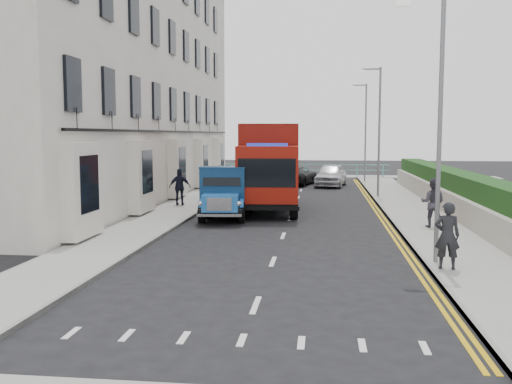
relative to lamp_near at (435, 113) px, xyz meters
name	(u,v)px	position (x,y,z in m)	size (l,w,h in m)	color
ground	(279,247)	(-4.18, 2.00, -4.00)	(120.00, 120.00, 0.00)	black
pavement_west	(184,206)	(-9.38, 11.00, -3.94)	(2.40, 38.00, 0.12)	gray
pavement_east	(411,210)	(1.12, 11.00, -3.94)	(2.60, 38.00, 0.12)	gray
promenade	(306,176)	(-4.18, 31.00, -3.94)	(30.00, 2.50, 0.12)	gray
sea_plane	(313,160)	(-4.18, 62.00, -4.00)	(120.00, 120.00, 0.00)	#4C5867
terrace_west	(123,65)	(-13.65, 15.00, 3.17)	(6.31, 30.20, 14.25)	silver
garden_east	(455,192)	(3.03, 11.00, -3.10)	(1.45, 28.00, 1.75)	#B2AD9E
seafront_railing	(306,171)	(-4.18, 30.20, -3.42)	(13.00, 0.08, 1.11)	#59B2A5
lamp_near	(435,113)	(0.00, 0.00, 0.00)	(1.23, 0.18, 7.00)	slate
lamp_mid	(377,124)	(0.00, 16.00, 0.00)	(1.23, 0.18, 7.00)	slate
lamp_far	(364,127)	(0.00, 26.00, 0.00)	(1.23, 0.18, 7.00)	slate
bedford_lorry	(223,196)	(-6.82, 7.27, -3.01)	(2.16, 4.66, 2.14)	black
red_lorry	(269,164)	(-5.31, 10.82, -1.92)	(3.04, 7.62, 3.91)	black
parked_car_front	(230,200)	(-6.78, 8.79, -3.33)	(1.58, 3.92, 1.33)	black
parked_car_mid	(245,188)	(-6.78, 13.46, -3.25)	(1.59, 4.55, 1.50)	#64BBD7
parked_car_rear	(241,180)	(-7.78, 18.76, -3.30)	(1.96, 4.82, 1.40)	#ADACB1
seafront_car_left	(296,176)	(-4.68, 23.91, -3.36)	(2.12, 4.61, 1.28)	black
seafront_car_right	(331,175)	(-2.32, 23.02, -3.24)	(1.80, 4.47, 1.52)	silver
pedestrian_east_near	(447,236)	(0.22, -0.83, -3.04)	(0.61, 0.40, 1.68)	black
pedestrian_east_far	(433,203)	(1.09, 5.75, -2.99)	(0.86, 0.67, 1.77)	#35323E
pedestrian_west_near	(180,187)	(-9.54, 10.93, -3.02)	(1.01, 0.42, 1.72)	black
pedestrian_west_far	(220,178)	(-8.86, 17.58, -3.10)	(0.76, 0.49, 1.56)	#473B33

